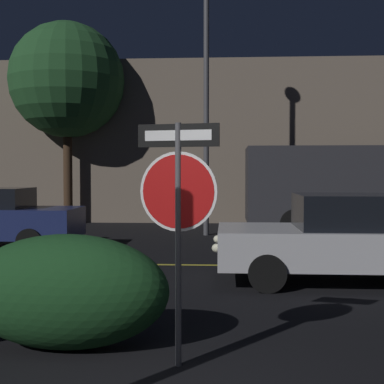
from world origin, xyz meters
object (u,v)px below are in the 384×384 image
(street_lamp, at_px, (206,66))
(tree_1, at_px, (67,81))
(stop_sign, at_px, (178,195))
(hedge_bush_2, at_px, (66,291))
(delivery_truck, at_px, (365,183))
(passing_car_2, at_px, (339,239))

(street_lamp, relative_size, tree_1, 1.10)
(stop_sign, height_order, hedge_bush_2, stop_sign)
(delivery_truck, bearing_deg, tree_1, -105.34)
(stop_sign, xyz_separation_m, delivery_truck, (4.62, 10.97, -0.12))
(tree_1, bearing_deg, street_lamp, -31.41)
(delivery_truck, relative_size, street_lamp, 0.83)
(hedge_bush_2, xyz_separation_m, passing_car_2, (3.63, 3.64, 0.13))
(hedge_bush_2, bearing_deg, stop_sign, -20.00)
(hedge_bush_2, distance_m, passing_car_2, 5.14)
(hedge_bush_2, distance_m, street_lamp, 11.16)
(tree_1, bearing_deg, delivery_truck, -15.83)
(delivery_truck, relative_size, tree_1, 0.91)
(passing_car_2, relative_size, delivery_truck, 0.64)
(stop_sign, xyz_separation_m, passing_car_2, (2.40, 4.08, -0.92))
(passing_car_2, height_order, street_lamp, street_lamp)
(tree_1, bearing_deg, stop_sign, -69.58)
(hedge_bush_2, height_order, delivery_truck, delivery_truck)
(hedge_bush_2, distance_m, tree_1, 14.55)
(stop_sign, height_order, street_lamp, street_lamp)
(street_lamp, bearing_deg, hedge_bush_2, -96.52)
(tree_1, bearing_deg, hedge_bush_2, -73.71)
(stop_sign, bearing_deg, street_lamp, 102.00)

